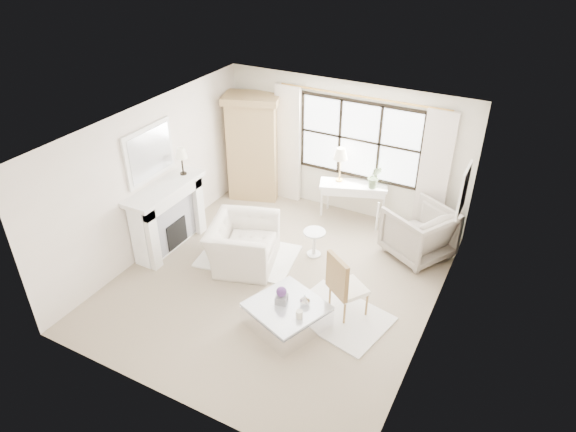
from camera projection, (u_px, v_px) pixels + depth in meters
name	position (u px, v px, depth m)	size (l,w,h in m)	color
floor	(278.00, 281.00, 8.68)	(5.50, 5.50, 0.00)	tan
ceiling	(276.00, 131.00, 7.27)	(5.50, 5.50, 0.00)	white
wall_back	(344.00, 149.00, 10.05)	(5.00, 5.00, 0.00)	white
wall_front	(161.00, 321.00, 5.90)	(5.00, 5.00, 0.00)	white
wall_left	(152.00, 178.00, 8.97)	(5.50, 5.50, 0.00)	white
wall_right	(437.00, 257.00, 6.98)	(5.50, 5.50, 0.00)	beige
window_pane	(359.00, 140.00, 9.78)	(2.40, 0.02, 1.50)	white
window_frame	(359.00, 140.00, 9.78)	(2.50, 0.04, 1.50)	black
curtain_rod	(362.00, 97.00, 9.28)	(0.04, 0.04, 3.30)	gold
curtain_left	(288.00, 145.00, 10.51)	(0.55, 0.10, 2.47)	white
curtain_right	(434.00, 175.00, 9.32)	(0.55, 0.10, 2.47)	silver
fireplace	(167.00, 216.00, 9.24)	(0.58, 1.66, 1.26)	white
mirror_frame	(149.00, 153.00, 8.70)	(0.05, 1.15, 0.95)	white
mirror_glass	(151.00, 153.00, 8.69)	(0.02, 1.00, 0.80)	silver
art_frame	(464.00, 191.00, 8.17)	(0.04, 0.62, 0.82)	silver
art_canvas	(462.00, 190.00, 8.18)	(0.01, 0.52, 0.72)	#C3B397
mantel_lamp	(181.00, 154.00, 9.10)	(0.22, 0.22, 0.51)	black
armoire	(253.00, 147.00, 10.65)	(1.29, 1.03, 2.24)	tan
console_table	(352.00, 202.00, 10.18)	(1.38, 0.87, 0.80)	white
console_lamp	(341.00, 155.00, 9.79)	(0.28, 0.28, 0.69)	#BE8F42
orchid_plant	(375.00, 177.00, 9.70)	(0.26, 0.21, 0.47)	#627B52
side_table	(314.00, 240.00, 9.15)	(0.40, 0.40, 0.51)	silver
rug_left	(248.00, 256.00, 9.27)	(1.68, 1.19, 0.03)	white
rug_right	(339.00, 316.00, 7.92)	(1.45, 1.09, 0.03)	white
club_armchair	(243.00, 244.00, 8.91)	(1.24, 1.09, 0.81)	silver
wingback_chair	(419.00, 232.00, 9.10)	(1.01, 1.04, 0.94)	gray
french_chair	(347.00, 297.00, 7.85)	(0.67, 0.67, 1.08)	olive
coffee_table	(287.00, 315.00, 7.69)	(1.29, 1.29, 0.38)	white
planter_box	(281.00, 299.00, 7.61)	(0.17, 0.17, 0.13)	gray
planter_flowers	(281.00, 292.00, 7.53)	(0.16, 0.16, 0.16)	#562E73
pillar_candle	(299.00, 314.00, 7.33)	(0.10, 0.10, 0.12)	silver
coffee_vase	(305.00, 300.00, 7.56)	(0.16, 0.16, 0.16)	silver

